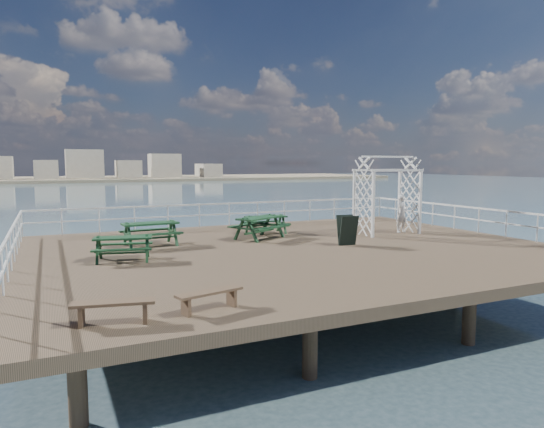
{
  "coord_description": "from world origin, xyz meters",
  "views": [
    {
      "loc": [
        -7.84,
        -14.93,
        2.97
      ],
      "look_at": [
        -0.37,
        1.18,
        1.1
      ],
      "focal_mm": 32.0,
      "sensor_mm": 36.0,
      "label": 1
    }
  ],
  "objects_px": {
    "picnic_table_c": "(259,223)",
    "trellis_arbor": "(387,199)",
    "picnic_table_d": "(150,229)",
    "picnic_table_b": "(266,221)",
    "person": "(402,214)",
    "picnic_table_a": "(123,243)",
    "flat_bench_far": "(113,307)",
    "flat_bench_near": "(210,296)"
  },
  "relations": [
    {
      "from": "picnic_table_c",
      "to": "trellis_arbor",
      "type": "relative_size",
      "value": 0.77
    },
    {
      "from": "trellis_arbor",
      "to": "person",
      "type": "xyz_separation_m",
      "value": [
        0.81,
        0.01,
        -0.64
      ]
    },
    {
      "from": "picnic_table_d",
      "to": "picnic_table_a",
      "type": "bearing_deg",
      "value": -121.99
    },
    {
      "from": "picnic_table_a",
      "to": "trellis_arbor",
      "type": "height_order",
      "value": "trellis_arbor"
    },
    {
      "from": "picnic_table_a",
      "to": "picnic_table_d",
      "type": "xyz_separation_m",
      "value": [
        1.29,
        2.4,
        0.08
      ]
    },
    {
      "from": "picnic_table_b",
      "to": "person",
      "type": "distance_m",
      "value": 5.85
    },
    {
      "from": "picnic_table_c",
      "to": "flat_bench_near",
      "type": "xyz_separation_m",
      "value": [
        -4.66,
        -8.23,
        -0.32
      ]
    },
    {
      "from": "picnic_table_b",
      "to": "trellis_arbor",
      "type": "relative_size",
      "value": 0.55
    },
    {
      "from": "picnic_table_b",
      "to": "picnic_table_c",
      "type": "relative_size",
      "value": 0.72
    },
    {
      "from": "picnic_table_a",
      "to": "picnic_table_d",
      "type": "relative_size",
      "value": 0.96
    },
    {
      "from": "picnic_table_b",
      "to": "picnic_table_c",
      "type": "xyz_separation_m",
      "value": [
        -0.81,
        -1.18,
        0.08
      ]
    },
    {
      "from": "flat_bench_near",
      "to": "person",
      "type": "distance_m",
      "value": 13.08
    },
    {
      "from": "picnic_table_c",
      "to": "flat_bench_far",
      "type": "xyz_separation_m",
      "value": [
        -6.52,
        -8.27,
        -0.3
      ]
    },
    {
      "from": "trellis_arbor",
      "to": "flat_bench_near",
      "type": "bearing_deg",
      "value": -144.62
    },
    {
      "from": "person",
      "to": "picnic_table_c",
      "type": "bearing_deg",
      "value": 163.95
    },
    {
      "from": "picnic_table_c",
      "to": "trellis_arbor",
      "type": "height_order",
      "value": "trellis_arbor"
    },
    {
      "from": "picnic_table_b",
      "to": "flat_bench_far",
      "type": "height_order",
      "value": "picnic_table_b"
    },
    {
      "from": "picnic_table_a",
      "to": "person",
      "type": "relative_size",
      "value": 1.21
    },
    {
      "from": "person",
      "to": "picnic_table_d",
      "type": "bearing_deg",
      "value": 166.8
    },
    {
      "from": "picnic_table_a",
      "to": "picnic_table_d",
      "type": "height_order",
      "value": "picnic_table_d"
    },
    {
      "from": "picnic_table_b",
      "to": "picnic_table_c",
      "type": "distance_m",
      "value": 1.44
    },
    {
      "from": "picnic_table_c",
      "to": "picnic_table_d",
      "type": "relative_size",
      "value": 1.23
    },
    {
      "from": "picnic_table_a",
      "to": "person",
      "type": "height_order",
      "value": "person"
    },
    {
      "from": "picnic_table_a",
      "to": "flat_bench_near",
      "type": "distance_m",
      "value": 6.04
    },
    {
      "from": "picnic_table_a",
      "to": "picnic_table_b",
      "type": "relative_size",
      "value": 1.09
    },
    {
      "from": "trellis_arbor",
      "to": "picnic_table_c",
      "type": "bearing_deg",
      "value": 169.18
    },
    {
      "from": "picnic_table_d",
      "to": "person",
      "type": "relative_size",
      "value": 1.26
    },
    {
      "from": "picnic_table_a",
      "to": "person",
      "type": "bearing_deg",
      "value": 18.71
    },
    {
      "from": "picnic_table_c",
      "to": "picnic_table_a",
      "type": "bearing_deg",
      "value": 174.38
    },
    {
      "from": "picnic_table_c",
      "to": "flat_bench_near",
      "type": "bearing_deg",
      "value": -147.38
    },
    {
      "from": "trellis_arbor",
      "to": "picnic_table_d",
      "type": "bearing_deg",
      "value": 172.91
    },
    {
      "from": "flat_bench_far",
      "to": "picnic_table_c",
      "type": "bearing_deg",
      "value": 64.27
    },
    {
      "from": "picnic_table_b",
      "to": "flat_bench_far",
      "type": "distance_m",
      "value": 11.97
    },
    {
      "from": "flat_bench_far",
      "to": "person",
      "type": "xyz_separation_m",
      "value": [
        12.75,
        7.27,
        0.49
      ]
    },
    {
      "from": "picnic_table_c",
      "to": "flat_bench_near",
      "type": "height_order",
      "value": "picnic_table_c"
    },
    {
      "from": "flat_bench_near",
      "to": "flat_bench_far",
      "type": "relative_size",
      "value": 0.95
    },
    {
      "from": "picnic_table_d",
      "to": "trellis_arbor",
      "type": "distance_m",
      "value": 9.75
    },
    {
      "from": "picnic_table_a",
      "to": "picnic_table_c",
      "type": "height_order",
      "value": "picnic_table_c"
    },
    {
      "from": "flat_bench_near",
      "to": "trellis_arbor",
      "type": "relative_size",
      "value": 0.45
    },
    {
      "from": "trellis_arbor",
      "to": "picnic_table_a",
      "type": "bearing_deg",
      "value": -173.75
    },
    {
      "from": "picnic_table_c",
      "to": "trellis_arbor",
      "type": "bearing_deg",
      "value": -38.46
    },
    {
      "from": "picnic_table_a",
      "to": "flat_bench_far",
      "type": "xyz_separation_m",
      "value": [
        -1.01,
        -6.02,
        -0.21
      ]
    }
  ]
}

